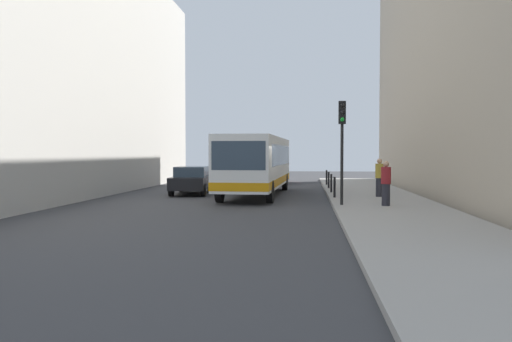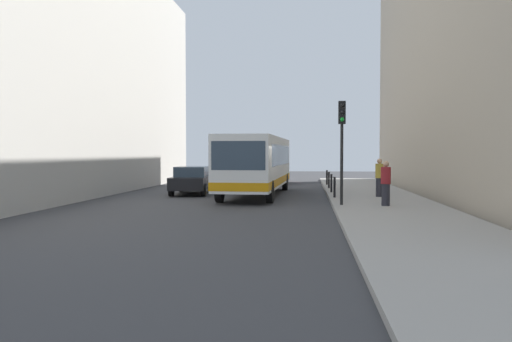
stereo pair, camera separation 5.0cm
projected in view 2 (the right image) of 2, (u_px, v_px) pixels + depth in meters
The scene contains 14 objects.
ground_plane at pixel (257, 203), 22.23m from camera, with size 80.00×80.00×0.00m, color #38383A.
sidewalk at pixel (383, 203), 21.68m from camera, with size 4.40×40.00×0.15m, color #9E9991.
building_left at pixel (50, 65), 27.13m from camera, with size 7.00×32.00×13.82m, color #BCB7AD.
building_right at pixel (500, 32), 24.76m from camera, with size 7.00×32.00×16.24m, color #B2A38C.
bus at pixel (257, 162), 26.43m from camera, with size 2.97×11.11×3.00m.
car_beside_bus at pixel (192, 179), 27.39m from camera, with size 2.13×4.52×1.48m.
car_behind_bus at pixel (274, 172), 37.41m from camera, with size 2.09×4.51×1.48m.
traffic_light at pixel (342, 133), 20.07m from camera, with size 0.28×0.33×4.10m.
bollard_near at pixel (335, 187), 23.52m from camera, with size 0.11×0.11×0.95m, color black.
bollard_mid at pixel (331, 183), 26.68m from camera, with size 0.11×0.11×0.95m, color black.
bollard_far at pixel (329, 180), 29.85m from camera, with size 0.11×0.11×0.95m, color black.
bollard_farthest at pixel (327, 177), 33.01m from camera, with size 0.11×0.11×0.95m, color black.
pedestrian_near_signal at pixel (386, 183), 19.80m from camera, with size 0.38×0.38×1.74m.
pedestrian_mid_sidewalk at pixel (379, 178), 23.93m from camera, with size 0.38×0.38×1.80m.
Camera 2 is at (2.22, -22.06, 2.20)m, focal length 35.73 mm.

